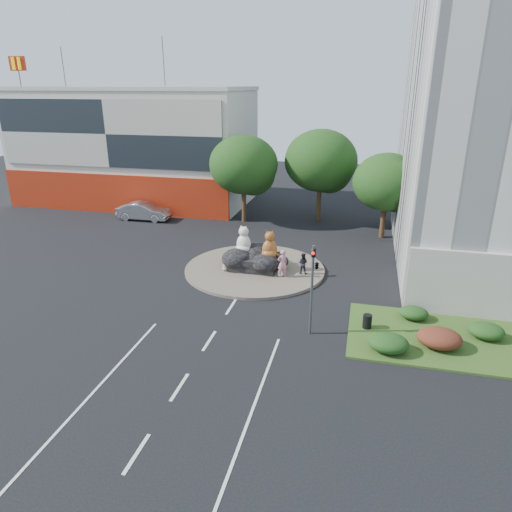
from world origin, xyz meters
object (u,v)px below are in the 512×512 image
at_px(cat_tabby, 270,244).
at_px(kitten_white, 281,271).
at_px(pedestrian_pink, 282,263).
at_px(cat_white, 244,239).
at_px(kitten_calico, 225,265).
at_px(parked_car, 144,211).
at_px(litter_bin, 367,321).
at_px(pedestrian_dark, 303,263).

xyz_separation_m(cat_tabby, kitten_white, (0.98, -0.95, -1.55)).
bearing_deg(pedestrian_pink, cat_white, -59.90).
xyz_separation_m(kitten_calico, pedestrian_pink, (4.11, -0.17, 0.54)).
relative_size(cat_tabby, parked_car, 0.39).
distance_m(kitten_white, litter_bin, 8.25).
relative_size(parked_car, litter_bin, 6.85).
xyz_separation_m(cat_white, pedestrian_dark, (4.40, -0.69, -1.18)).
height_order(cat_tabby, kitten_calico, cat_tabby).
bearing_deg(litter_bin, pedestrian_dark, 124.17).
xyz_separation_m(pedestrian_pink, parked_car, (-15.98, 11.37, -0.31)).
height_order(parked_car, litter_bin, parked_car).
distance_m(cat_tabby, pedestrian_dark, 2.65).
xyz_separation_m(parked_car, litter_bin, (21.72, -17.07, -0.36)).
distance_m(kitten_calico, litter_bin, 11.47).
height_order(kitten_calico, pedestrian_dark, pedestrian_dark).
bearing_deg(parked_car, kitten_calico, -134.41).
xyz_separation_m(cat_tabby, litter_bin, (6.85, -6.73, -1.61)).
bearing_deg(cat_white, kitten_calico, -106.13).
distance_m(pedestrian_pink, pedestrian_dark, 1.56).
xyz_separation_m(cat_tabby, pedestrian_dark, (2.38, -0.15, -1.16)).
relative_size(cat_white, pedestrian_dark, 1.38).
height_order(cat_white, kitten_calico, cat_white).
xyz_separation_m(kitten_calico, pedestrian_dark, (5.38, 0.72, 0.33)).
distance_m(kitten_white, parked_car, 19.45).
xyz_separation_m(cat_tabby, parked_car, (-14.87, 10.34, -1.25)).
bearing_deg(kitten_calico, cat_white, 70.92).
bearing_deg(cat_white, litter_bin, -20.63).
distance_m(cat_white, pedestrian_dark, 4.61).
distance_m(cat_tabby, pedestrian_pink, 1.79).
bearing_deg(litter_bin, kitten_calico, 149.23).
height_order(kitten_white, pedestrian_pink, pedestrian_pink).
xyz_separation_m(kitten_calico, parked_car, (-11.86, 11.21, 0.24)).
bearing_deg(kitten_calico, pedestrian_dark, 23.41).
distance_m(parked_car, litter_bin, 27.63).
distance_m(kitten_white, pedestrian_dark, 1.66).
distance_m(cat_white, parked_car, 16.21).
height_order(cat_white, parked_car, cat_white).
height_order(pedestrian_pink, pedestrian_dark, pedestrian_pink).
xyz_separation_m(kitten_white, pedestrian_dark, (1.40, 0.80, 0.39)).
bearing_deg(kitten_white, cat_tabby, 124.94).
xyz_separation_m(kitten_white, parked_car, (-15.84, 11.29, 0.30)).
bearing_deg(cat_tabby, kitten_white, -72.93).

